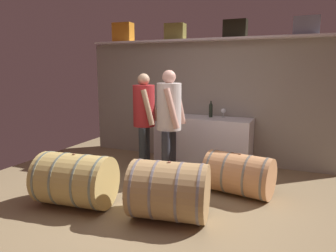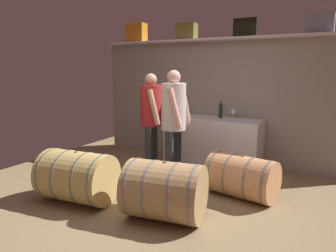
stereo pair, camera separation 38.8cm
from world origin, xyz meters
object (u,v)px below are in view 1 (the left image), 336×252
Objects in this scene: work_cabinet at (203,141)px; visitor_tasting at (169,115)px; toolcase_olive at (175,32)px; wine_bottle_dark at (211,110)px; winemaker_pouring at (144,113)px; toolcase_orange at (123,32)px; wine_barrel_flank at (239,174)px; toolcase_black at (235,29)px; wine_barrel_near at (75,180)px; toolcase_grey at (307,26)px; wine_barrel_far at (169,191)px; wine_glass at (223,111)px.

visitor_tasting is at bearing -99.89° from work_cabinet.
toolcase_olive is 1.24× the size of wine_bottle_dark.
toolcase_orange is at bearing -152.46° from winemaker_pouring.
toolcase_olive reaches higher than wine_barrel_flank.
wine_barrel_flank is at bearing -52.21° from work_cabinet.
toolcase_black is at bearing 18.63° from wine_bottle_dark.
toolcase_orange is 3.26m from wine_barrel_near.
toolcase_grey is 2.81m from winemaker_pouring.
toolcase_orange is 2.15m from toolcase_black.
wine_barrel_flank is at bearing -71.55° from toolcase_black.
toolcase_grey reaches higher than winemaker_pouring.
work_cabinet is 1.39m from wine_barrel_flank.
wine_barrel_near is (-0.95, -2.25, -0.10)m from work_cabinet.
wine_bottle_dark is at bearing -7.63° from toolcase_orange.
toolcase_grey is 1.32× the size of wine_bottle_dark.
wine_barrel_far is (-0.19, -2.31, -1.99)m from toolcase_black.
wine_barrel_flank is at bearing -117.07° from toolcase_grey.
wine_glass is 0.10× the size of winemaker_pouring.
wine_glass reaches higher than wine_barrel_near.
toolcase_black is 2.45m from wine_barrel_flank.
wine_bottle_dark is 0.17× the size of visitor_tasting.
toolcase_orange is at bearing 162.26° from wine_barrel_flank.
wine_barrel_flank is at bearing -57.56° from wine_bottle_dark.
work_cabinet is 1.24m from winemaker_pouring.
toolcase_grey is 0.23× the size of winemaker_pouring.
work_cabinet is (-0.45, -0.19, -1.90)m from toolcase_black.
wine_barrel_flank is (0.85, -1.09, -0.14)m from work_cabinet.
winemaker_pouring reaches higher than wine_barrel_flank.
toolcase_olive is 0.37× the size of wine_barrel_far.
wine_barrel_near is at bearing -117.57° from wine_glass.
wine_bottle_dark is 1.55m from wine_barrel_flank.
visitor_tasting is at bearing -43.65° from toolcase_orange.
work_cabinet is 1.74× the size of wine_barrel_far.
wine_bottle_dark is 0.29× the size of wine_barrel_near.
wine_barrel_near is at bearing 176.47° from wine_barrel_far.
toolcase_black reaches higher than visitor_tasting.
toolcase_olive is 2.15m from toolcase_grey.
wine_barrel_far reaches higher than wine_barrel_flank.
toolcase_orange is 2.28m from wine_bottle_dark.
toolcase_olive is 0.21× the size of visitor_tasting.
wine_barrel_near is 2.13m from wine_barrel_flank.
visitor_tasting is (0.53, -0.23, 0.03)m from winemaker_pouring.
toolcase_grey is 2.49m from visitor_tasting.
toolcase_black is at bearing 115.14° from winemaker_pouring.
wine_barrel_near is at bearing -118.48° from toolcase_black.
winemaker_pouring is at bearing -154.44° from toolcase_grey.
winemaker_pouring is at bearing -119.06° from visitor_tasting.
wine_bottle_dark is at bearing -174.30° from toolcase_grey.
toolcase_orange is 0.39× the size of wine_barrel_flank.
wine_glass is 0.16× the size of wine_barrel_flank.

